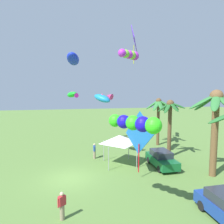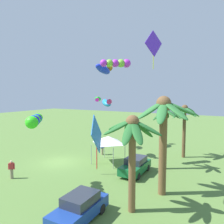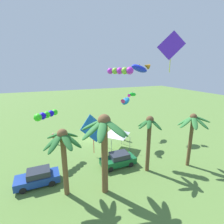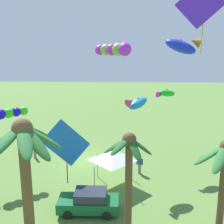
{
  "view_description": "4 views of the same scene",
  "coord_description": "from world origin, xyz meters",
  "px_view_note": "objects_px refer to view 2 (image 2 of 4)",
  "views": [
    {
      "loc": [
        16.66,
        -0.02,
        7.18
      ],
      "look_at": [
        -2.98,
        4.06,
        5.0
      ],
      "focal_mm": 33.87,
      "sensor_mm": 36.0,
      "label": 1
    },
    {
      "loc": [
        16.68,
        15.8,
        7.31
      ],
      "look_at": [
        -3.04,
        4.69,
        5.34
      ],
      "focal_mm": 34.27,
      "sensor_mm": 36.0,
      "label": 2
    },
    {
      "loc": [
        6.03,
        23.67,
        10.71
      ],
      "look_at": [
        -2.21,
        3.34,
        4.89
      ],
      "focal_mm": 27.09,
      "sensor_mm": 36.0,
      "label": 3
    },
    {
      "loc": [
        -3.07,
        24.34,
        10.5
      ],
      "look_at": [
        -2.25,
        3.45,
        5.57
      ],
      "focal_mm": 44.44,
      "sensor_mm": 36.0,
      "label": 4
    }
  ],
  "objects_px": {
    "palm_tree_1": "(132,140)",
    "parked_car_0": "(80,207)",
    "palm_tree_3": "(185,117)",
    "parked_car_1": "(135,165)",
    "spectator_1": "(12,169)",
    "kite_fish_3": "(104,69)",
    "kite_diamond_6": "(154,44)",
    "kite_fish_0": "(107,102)",
    "palm_tree_2": "(165,124)",
    "kite_tube_5": "(35,120)",
    "festival_tent": "(108,140)",
    "kite_diamond_4": "(97,135)",
    "palm_tree_0": "(164,122)",
    "kite_fish_1": "(98,99)",
    "kite_tube_2": "(117,63)",
    "spectator_0": "(102,148)"
  },
  "relations": [
    {
      "from": "palm_tree_1",
      "to": "parked_car_0",
      "type": "xyz_separation_m",
      "value": [
        2.31,
        -2.23,
        -3.78
      ]
    },
    {
      "from": "palm_tree_3",
      "to": "parked_car_1",
      "type": "bearing_deg",
      "value": -21.28
    },
    {
      "from": "spectator_1",
      "to": "kite_fish_3",
      "type": "height_order",
      "value": "kite_fish_3"
    },
    {
      "from": "kite_diamond_6",
      "to": "kite_fish_0",
      "type": "bearing_deg",
      "value": -50.81
    },
    {
      "from": "palm_tree_2",
      "to": "spectator_1",
      "type": "xyz_separation_m",
      "value": [
        8.79,
        -10.81,
        -3.56
      ]
    },
    {
      "from": "parked_car_1",
      "to": "kite_tube_5",
      "type": "bearing_deg",
      "value": -34.69
    },
    {
      "from": "festival_tent",
      "to": "parked_car_0",
      "type": "bearing_deg",
      "value": 21.1
    },
    {
      "from": "palm_tree_3",
      "to": "kite_diamond_4",
      "type": "bearing_deg",
      "value": -31.79
    },
    {
      "from": "palm_tree_0",
      "to": "kite_fish_1",
      "type": "xyz_separation_m",
      "value": [
        -8.6,
        -11.2,
        1.25
      ]
    },
    {
      "from": "kite_fish_0",
      "to": "kite_tube_2",
      "type": "height_order",
      "value": "kite_tube_2"
    },
    {
      "from": "parked_car_1",
      "to": "kite_diamond_4",
      "type": "distance_m",
      "value": 4.54
    },
    {
      "from": "palm_tree_1",
      "to": "festival_tent",
      "type": "relative_size",
      "value": 2.11
    },
    {
      "from": "parked_car_0",
      "to": "kite_fish_0",
      "type": "relative_size",
      "value": 1.84
    },
    {
      "from": "kite_fish_3",
      "to": "kite_fish_1",
      "type": "bearing_deg",
      "value": -8.87
    },
    {
      "from": "spectator_0",
      "to": "kite_diamond_6",
      "type": "distance_m",
      "value": 13.56
    },
    {
      "from": "palm_tree_3",
      "to": "festival_tent",
      "type": "height_order",
      "value": "palm_tree_3"
    },
    {
      "from": "kite_diamond_6",
      "to": "kite_fish_1",
      "type": "bearing_deg",
      "value": -83.64
    },
    {
      "from": "kite_diamond_6",
      "to": "palm_tree_1",
      "type": "bearing_deg",
      "value": 13.34
    },
    {
      "from": "festival_tent",
      "to": "kite_diamond_6",
      "type": "height_order",
      "value": "kite_diamond_6"
    },
    {
      "from": "palm_tree_1",
      "to": "festival_tent",
      "type": "distance_m",
      "value": 9.71
    },
    {
      "from": "palm_tree_0",
      "to": "palm_tree_1",
      "type": "xyz_separation_m",
      "value": [
        3.23,
        -1.03,
        -0.8
      ]
    },
    {
      "from": "parked_car_1",
      "to": "kite_tube_5",
      "type": "height_order",
      "value": "kite_tube_5"
    },
    {
      "from": "palm_tree_3",
      "to": "palm_tree_2",
      "type": "bearing_deg",
      "value": -9.92
    },
    {
      "from": "palm_tree_3",
      "to": "spectator_1",
      "type": "distance_m",
      "value": 18.34
    },
    {
      "from": "parked_car_1",
      "to": "kite_tube_5",
      "type": "distance_m",
      "value": 9.75
    },
    {
      "from": "palm_tree_1",
      "to": "kite_fish_3",
      "type": "xyz_separation_m",
      "value": [
        -13.0,
        -9.99,
        6.07
      ]
    },
    {
      "from": "kite_fish_0",
      "to": "kite_tube_5",
      "type": "relative_size",
      "value": 0.8
    },
    {
      "from": "parked_car_0",
      "to": "parked_car_1",
      "type": "height_order",
      "value": "same"
    },
    {
      "from": "palm_tree_3",
      "to": "kite_fish_3",
      "type": "bearing_deg",
      "value": -88.45
    },
    {
      "from": "palm_tree_0",
      "to": "kite_fish_0",
      "type": "relative_size",
      "value": 3.35
    },
    {
      "from": "palm_tree_1",
      "to": "palm_tree_2",
      "type": "height_order",
      "value": "palm_tree_2"
    },
    {
      "from": "parked_car_1",
      "to": "kite_diamond_6",
      "type": "xyz_separation_m",
      "value": [
        -6.65,
        -0.7,
        12.25
      ]
    },
    {
      "from": "parked_car_1",
      "to": "kite_diamond_6",
      "type": "relative_size",
      "value": 0.86
    },
    {
      "from": "kite_fish_0",
      "to": "kite_diamond_4",
      "type": "height_order",
      "value": "kite_fish_0"
    },
    {
      "from": "kite_diamond_4",
      "to": "parked_car_0",
      "type": "bearing_deg",
      "value": 25.21
    },
    {
      "from": "palm_tree_3",
      "to": "parked_car_1",
      "type": "height_order",
      "value": "palm_tree_3"
    },
    {
      "from": "palm_tree_0",
      "to": "parked_car_0",
      "type": "relative_size",
      "value": 1.82
    },
    {
      "from": "kite_fish_1",
      "to": "kite_tube_5",
      "type": "relative_size",
      "value": 0.73
    },
    {
      "from": "kite_fish_0",
      "to": "kite_diamond_4",
      "type": "relative_size",
      "value": 0.43
    },
    {
      "from": "spectator_0",
      "to": "kite_diamond_4",
      "type": "height_order",
      "value": "kite_diamond_4"
    },
    {
      "from": "spectator_1",
      "to": "kite_tube_5",
      "type": "bearing_deg",
      "value": 79.46
    },
    {
      "from": "parked_car_0",
      "to": "kite_tube_5",
      "type": "xyz_separation_m",
      "value": [
        -1.22,
        -4.94,
        4.63
      ]
    },
    {
      "from": "kite_fish_1",
      "to": "kite_fish_3",
      "type": "distance_m",
      "value": 4.19
    },
    {
      "from": "kite_fish_0",
      "to": "parked_car_1",
      "type": "bearing_deg",
      "value": 56.93
    },
    {
      "from": "palm_tree_2",
      "to": "palm_tree_0",
      "type": "bearing_deg",
      "value": 14.26
    },
    {
      "from": "palm_tree_1",
      "to": "kite_fish_3",
      "type": "height_order",
      "value": "kite_fish_3"
    },
    {
      "from": "palm_tree_1",
      "to": "festival_tent",
      "type": "xyz_separation_m",
      "value": [
        -7.38,
        -5.97,
        -2.06
      ]
    },
    {
      "from": "palm_tree_3",
      "to": "kite_diamond_4",
      "type": "relative_size",
      "value": 1.21
    },
    {
      "from": "palm_tree_1",
      "to": "spectator_1",
      "type": "xyz_separation_m",
      "value": [
        0.35,
        -11.1,
        -3.71
      ]
    },
    {
      "from": "parked_car_1",
      "to": "parked_car_0",
      "type": "bearing_deg",
      "value": 0.42
    }
  ]
}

